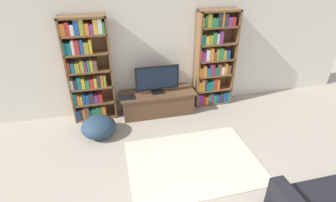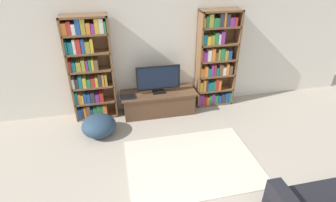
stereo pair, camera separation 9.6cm
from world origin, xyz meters
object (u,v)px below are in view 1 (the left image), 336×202
object	(u,v)px
bookshelf_left	(88,70)
beanbag_ottoman	(99,127)
tv_stand	(158,102)
television	(157,79)
laptop	(127,97)
bookshelf_right	(213,61)

from	to	relation	value
bookshelf_left	beanbag_ottoman	world-z (taller)	bookshelf_left
tv_stand	television	bearing A→B (deg)	-90.00
bookshelf_left	beanbag_ottoman	xyz separation A→B (m)	(0.08, -0.68, -0.82)
television	laptop	xyz separation A→B (m)	(-0.62, -0.08, -0.29)
laptop	tv_stand	bearing A→B (deg)	8.53
bookshelf_right	television	distance (m)	1.24
television	beanbag_ottoman	bearing A→B (deg)	-156.50
bookshelf_right	beanbag_ottoman	distance (m)	2.61
bookshelf_right	tv_stand	distance (m)	1.42
television	beanbag_ottoman	xyz separation A→B (m)	(-1.19, -0.52, -0.58)
laptop	beanbag_ottoman	size ratio (longest dim) A/B	0.50
bookshelf_right	laptop	bearing A→B (deg)	-172.54
laptop	bookshelf_right	bearing A→B (deg)	7.46
tv_stand	television	xyz separation A→B (m)	(0.00, -0.01, 0.53)
bookshelf_right	beanbag_ottoman	world-z (taller)	bookshelf_right
beanbag_ottoman	bookshelf_left	bearing A→B (deg)	97.06
laptop	television	bearing A→B (deg)	7.39
tv_stand	laptop	xyz separation A→B (m)	(-0.62, -0.09, 0.24)
beanbag_ottoman	bookshelf_right	bearing A→B (deg)	15.73
bookshelf_right	beanbag_ottoman	size ratio (longest dim) A/B	3.26
television	beanbag_ottoman	distance (m)	1.42
bookshelf_left	tv_stand	bearing A→B (deg)	-6.60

